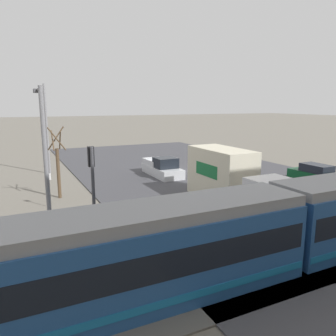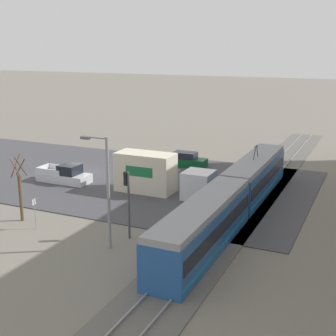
{
  "view_description": "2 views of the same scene",
  "coord_description": "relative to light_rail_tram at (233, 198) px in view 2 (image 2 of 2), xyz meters",
  "views": [
    {
      "loc": [
        16.08,
        27.65,
        6.71
      ],
      "look_at": [
        6.28,
        7.39,
        2.29
      ],
      "focal_mm": 35.0,
      "sensor_mm": 36.0,
      "label": 1
    },
    {
      "loc": [
        39.15,
        27.65,
        12.98
      ],
      "look_at": [
        2.4,
        10.93,
        2.39
      ],
      "focal_mm": 50.0,
      "sensor_mm": 36.0,
      "label": 2
    }
  ],
  "objects": [
    {
      "name": "box_truck",
      "position": [
        -3.3,
        -7.98,
        0.06
      ],
      "size": [
        2.52,
        9.05,
        3.56
      ],
      "color": "silver",
      "rests_on": "ground"
    },
    {
      "name": "pickup_truck",
      "position": [
        -2.66,
        -17.74,
        -0.91
      ],
      "size": [
        2.08,
        5.29,
        1.8
      ],
      "color": "silver",
      "rests_on": "ground"
    },
    {
      "name": "traffic_light_pole",
      "position": [
        6.67,
        -5.46,
        1.45
      ],
      "size": [
        0.28,
        0.47,
        4.77
      ],
      "color": "#47474C",
      "rests_on": "ground"
    },
    {
      "name": "rail_bed",
      "position": [
        -6.08,
        0.0,
        -1.62
      ],
      "size": [
        64.43,
        4.4,
        0.22
      ],
      "color": "#5B5954",
      "rests_on": "ground"
    },
    {
      "name": "street_lamp_near_crossing",
      "position": [
        8.65,
        -5.96,
        2.7
      ],
      "size": [
        0.36,
        1.95,
        7.49
      ],
      "color": "gray",
      "rests_on": "ground"
    },
    {
      "name": "road_surface",
      "position": [
        -6.08,
        -18.08,
        -1.62
      ],
      "size": [
        21.75,
        46.58,
        0.08
      ],
      "color": "#424247",
      "rests_on": "ground"
    },
    {
      "name": "ground_plane",
      "position": [
        -6.08,
        -18.08,
        -1.66
      ],
      "size": [
        320.0,
        320.0,
        0.0
      ],
      "primitive_type": "plane",
      "color": "slate"
    },
    {
      "name": "sedan_car_0",
      "position": [
        -13.23,
        -9.44,
        -0.93
      ],
      "size": [
        1.76,
        4.8,
        1.6
      ],
      "color": "#0C4723",
      "rests_on": "ground"
    },
    {
      "name": "no_parking_sign",
      "position": [
        7.97,
        -12.47,
        -0.28
      ],
      "size": [
        0.32,
        0.08,
        2.27
      ],
      "color": "gray",
      "rests_on": "ground"
    },
    {
      "name": "light_rail_tram",
      "position": [
        0.0,
        0.0,
        0.0
      ],
      "size": [
        26.39,
        2.62,
        4.4
      ],
      "color": "#235193",
      "rests_on": "ground"
    },
    {
      "name": "street_tree",
      "position": [
        7.08,
        -14.52,
        0.68
      ],
      "size": [
        1.21,
        1.01,
        5.15
      ],
      "color": "brown",
      "rests_on": "ground"
    }
  ]
}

